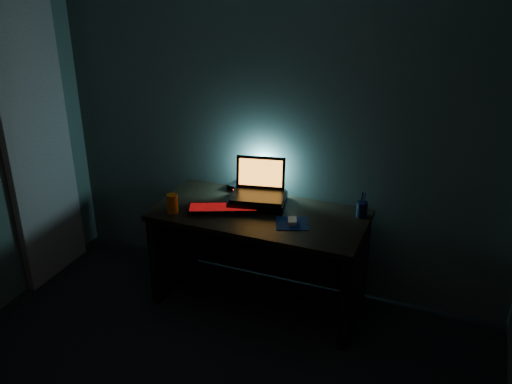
% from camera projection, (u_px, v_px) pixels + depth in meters
% --- Properties ---
extents(room, '(3.50, 4.00, 2.50)m').
position_uv_depth(room, '(122.00, 267.00, 2.44)').
color(room, black).
rests_on(room, ground).
extents(desk, '(1.50, 0.70, 0.75)m').
position_uv_depth(desk, '(262.00, 241.00, 4.17)').
color(desk, black).
rests_on(desk, ground).
extents(curtain, '(0.06, 0.65, 2.30)m').
position_uv_depth(curtain, '(37.00, 138.00, 4.25)').
color(curtain, '#BCA496').
rests_on(curtain, ground).
extents(riser, '(0.45, 0.38, 0.06)m').
position_uv_depth(riser, '(258.00, 201.00, 4.13)').
color(riser, black).
rests_on(riser, desk).
extents(laptop, '(0.43, 0.35, 0.26)m').
position_uv_depth(laptop, '(259.00, 186.00, 4.13)').
color(laptop, black).
rests_on(laptop, riser).
extents(keyboard, '(0.52, 0.34, 0.03)m').
position_uv_depth(keyboard, '(223.00, 209.00, 4.04)').
color(keyboard, black).
rests_on(keyboard, desk).
extents(mousepad, '(0.28, 0.26, 0.00)m').
position_uv_depth(mousepad, '(292.00, 223.00, 3.87)').
color(mousepad, navy).
rests_on(mousepad, desk).
extents(mouse, '(0.09, 0.11, 0.03)m').
position_uv_depth(mouse, '(292.00, 221.00, 3.86)').
color(mouse, '#99989D').
rests_on(mouse, mousepad).
extents(pen_cup, '(0.09, 0.09, 0.11)m').
position_uv_depth(pen_cup, '(362.00, 209.00, 3.94)').
color(pen_cup, black).
rests_on(pen_cup, desk).
extents(juice_glass, '(0.09, 0.09, 0.14)m').
position_uv_depth(juice_glass, '(172.00, 203.00, 4.00)').
color(juice_glass, '#E15B0B').
rests_on(juice_glass, desk).
extents(router, '(0.16, 0.14, 0.04)m').
position_uv_depth(router, '(238.00, 187.00, 4.36)').
color(router, black).
rests_on(router, desk).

